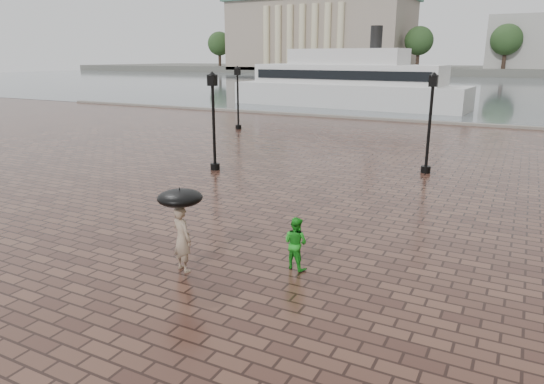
{
  "coord_description": "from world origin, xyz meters",
  "views": [
    {
      "loc": [
        6.77,
        -8.7,
        5.19
      ],
      "look_at": [
        0.54,
        3.3,
        1.4
      ],
      "focal_mm": 32.0,
      "sensor_mm": 36.0,
      "label": 1
    }
  ],
  "objects_px": {
    "street_lamps": "(358,110)",
    "child_pedestrian": "(296,243)",
    "adult_pedestrian": "(182,239)",
    "ferry_near": "(347,83)"
  },
  "relations": [
    {
      "from": "street_lamps",
      "to": "child_pedestrian",
      "type": "distance_m",
      "value": 16.33
    },
    {
      "from": "adult_pedestrian",
      "to": "child_pedestrian",
      "type": "height_order",
      "value": "adult_pedestrian"
    },
    {
      "from": "ferry_near",
      "to": "street_lamps",
      "type": "bearing_deg",
      "value": -65.75
    },
    {
      "from": "street_lamps",
      "to": "adult_pedestrian",
      "type": "distance_m",
      "value": 17.37
    },
    {
      "from": "adult_pedestrian",
      "to": "ferry_near",
      "type": "bearing_deg",
      "value": -56.61
    },
    {
      "from": "adult_pedestrian",
      "to": "ferry_near",
      "type": "distance_m",
      "value": 42.55
    },
    {
      "from": "adult_pedestrian",
      "to": "child_pedestrian",
      "type": "bearing_deg",
      "value": -130.1
    },
    {
      "from": "child_pedestrian",
      "to": "street_lamps",
      "type": "bearing_deg",
      "value": -64.48
    },
    {
      "from": "street_lamps",
      "to": "child_pedestrian",
      "type": "bearing_deg",
      "value": -77.33
    },
    {
      "from": "adult_pedestrian",
      "to": "child_pedestrian",
      "type": "distance_m",
      "value": 2.83
    }
  ]
}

